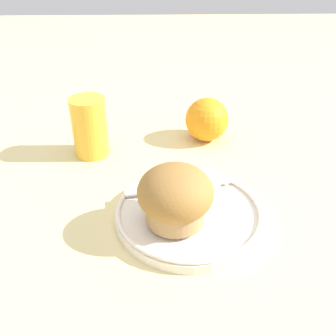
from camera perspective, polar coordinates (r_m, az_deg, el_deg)
The scene contains 8 objects.
ground_plane at distance 0.54m, azimuth 1.87°, elevation -7.78°, with size 3.00×3.00×0.00m, color beige.
plate at distance 0.54m, azimuth 3.10°, elevation -6.70°, with size 0.21×0.21×0.02m.
muffin at distance 0.49m, azimuth 1.12°, elevation -4.31°, with size 0.10×0.10×0.08m.
cream_ramekin at distance 0.56m, azimuth 5.73°, elevation -2.04°, with size 0.05×0.05×0.02m.
berry_pair at distance 0.56m, azimuth 2.49°, elevation -2.89°, with size 0.03×0.01×0.01m.
butter_knife at distance 0.57m, azimuth 1.83°, elevation -2.78°, with size 0.16×0.05×0.00m.
orange_fruit at distance 0.73m, azimuth 5.94°, elevation 7.36°, with size 0.08×0.08×0.08m.
juice_glass at distance 0.68m, azimuth -11.84°, elevation 6.12°, with size 0.06×0.06×0.11m.
Camera 1 is at (-0.03, -0.41, 0.35)m, focal length 40.00 mm.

